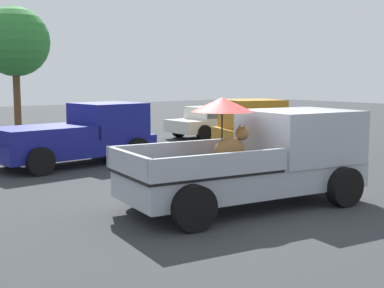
# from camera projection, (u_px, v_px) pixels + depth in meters

# --- Properties ---
(ground_plane) EXTENTS (80.00, 80.00, 0.00)m
(ground_plane) POSITION_uv_depth(u_px,v_px,m) (245.00, 207.00, 10.67)
(ground_plane) COLOR #2D3033
(pickup_truck_main) EXTENTS (5.26, 2.80, 2.19)m
(pickup_truck_main) POSITION_uv_depth(u_px,v_px,m) (264.00, 157.00, 10.79)
(pickup_truck_main) COLOR black
(pickup_truck_main) RESTS_ON ground
(pickup_truck_red) EXTENTS (4.95, 2.53, 1.80)m
(pickup_truck_red) POSITION_uv_depth(u_px,v_px,m) (81.00, 135.00, 15.82)
(pickup_truck_red) COLOR black
(pickup_truck_red) RESTS_ON ground
(pickup_truck_far) EXTENTS (5.12, 3.24, 1.80)m
(pickup_truck_far) POSITION_uv_depth(u_px,v_px,m) (276.00, 125.00, 19.23)
(pickup_truck_far) COLOR black
(pickup_truck_far) RESTS_ON ground
(parked_sedan_near) EXTENTS (4.30, 1.99, 1.33)m
(parked_sedan_near) POSITION_uv_depth(u_px,v_px,m) (215.00, 120.00, 23.03)
(parked_sedan_near) COLOR black
(parked_sedan_near) RESTS_ON ground
(tree_by_lot) EXTENTS (3.15, 3.15, 5.77)m
(tree_by_lot) POSITION_uv_depth(u_px,v_px,m) (15.00, 42.00, 23.99)
(tree_by_lot) COLOR brown
(tree_by_lot) RESTS_ON ground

